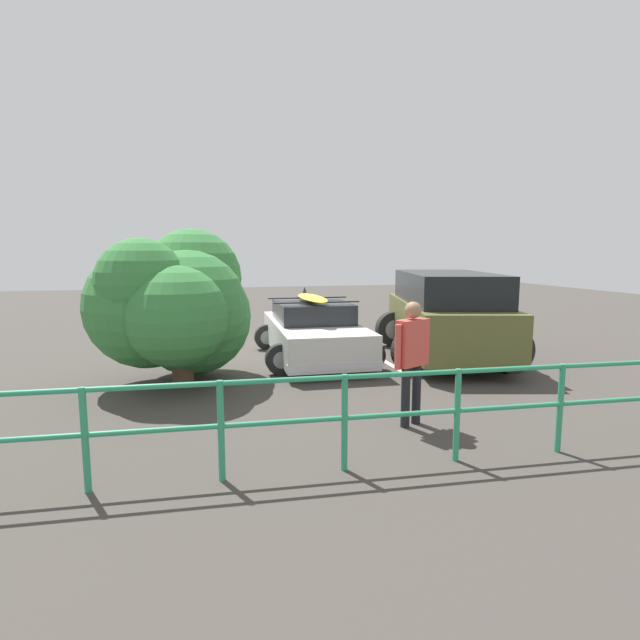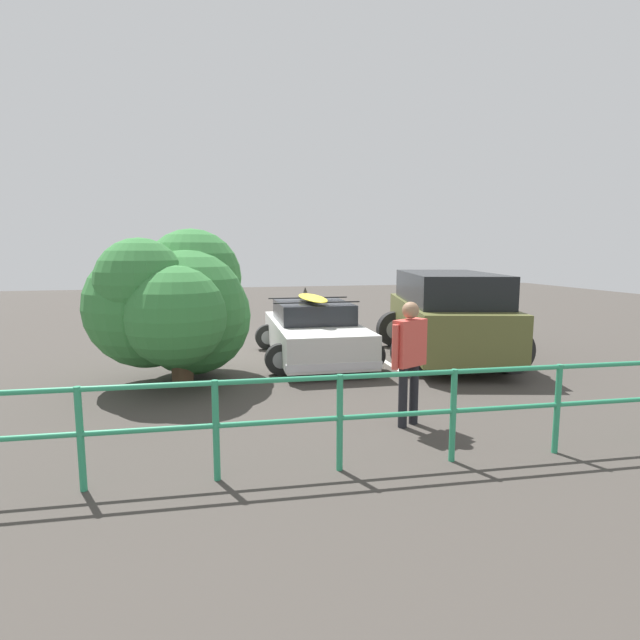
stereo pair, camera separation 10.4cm
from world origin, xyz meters
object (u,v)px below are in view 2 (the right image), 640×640
(suv_car, at_px, (447,314))
(person_bystander, at_px, (410,352))
(sedan_car, at_px, (314,332))
(bush_near_left, at_px, (176,304))

(suv_car, bearing_deg, person_bystander, 56.86)
(sedan_car, bearing_deg, suv_car, 168.41)
(person_bystander, xyz_separation_m, bush_near_left, (3.17, -3.11, 0.41))
(bush_near_left, bearing_deg, person_bystander, 135.53)
(suv_car, relative_size, bush_near_left, 1.60)
(person_bystander, bearing_deg, bush_near_left, -44.47)
(sedan_car, distance_m, suv_car, 2.98)
(sedan_car, relative_size, person_bystander, 2.46)
(bush_near_left, bearing_deg, suv_car, -172.00)
(person_bystander, bearing_deg, suv_car, -123.14)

